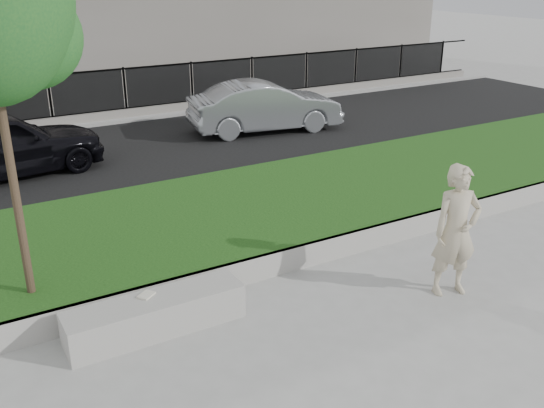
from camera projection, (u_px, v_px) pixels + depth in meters
ground at (290, 313)px, 8.33m from camera, size 90.00×90.00×0.00m
grass_bank at (200, 225)px, 10.66m from camera, size 34.00×4.00×0.40m
grass_kerb at (254, 270)px, 9.09m from camera, size 34.00×0.08×0.40m
street at (110, 156)px, 15.13m from camera, size 34.00×7.00×0.04m
far_pavement at (67, 118)px, 18.72m from camera, size 34.00×3.00×0.12m
iron_fence at (73, 109)px, 17.74m from camera, size 32.00×0.30×1.50m
stone_bench at (156, 315)px, 7.85m from camera, size 2.33×0.58×0.48m
man at (456, 231)px, 8.53m from camera, size 0.81×0.65×1.94m
book at (146, 295)px, 7.82m from camera, size 0.26×0.25×0.02m
car_dark at (0, 144)px, 13.32m from camera, size 4.58×2.34×1.49m
car_silver at (265, 107)px, 17.08m from camera, size 4.46×2.20×1.41m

